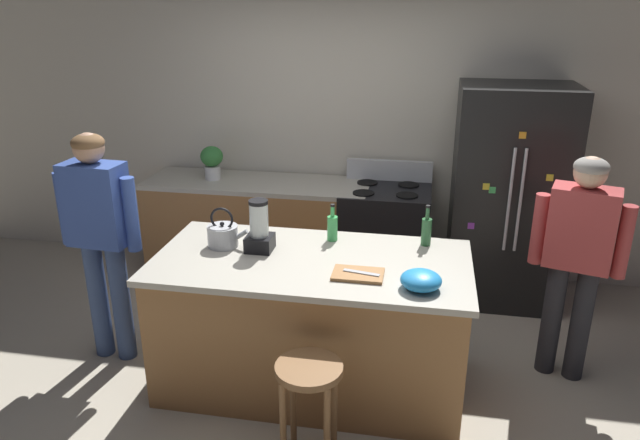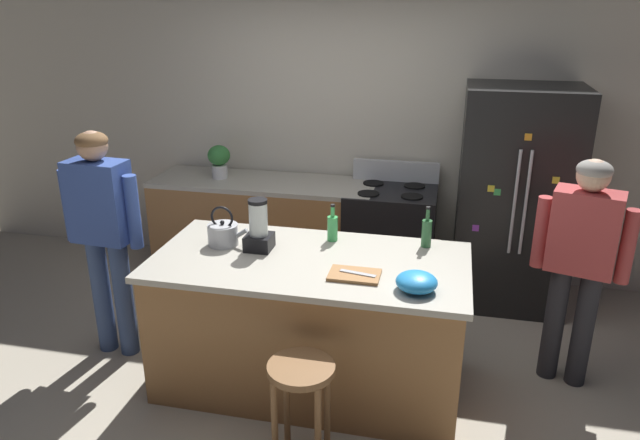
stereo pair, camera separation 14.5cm
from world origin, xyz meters
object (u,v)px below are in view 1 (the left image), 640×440
Objects in this scene: potted_plant at (212,160)px; tea_kettle at (223,235)px; cutting_board at (358,274)px; kitchen_island at (312,322)px; bar_stool at (309,388)px; bottle_olive_oil at (426,231)px; chef_knife at (361,273)px; mixing_bowl at (421,280)px; person_by_island_left at (100,227)px; refrigerator at (508,197)px; person_by_sink_right at (578,249)px; stove_range at (385,237)px; blender_appliance at (259,229)px; bottle_soda at (332,227)px.

potted_plant is 1.57m from tea_kettle.
tea_kettle is 0.92× the size of cutting_board.
bar_stool is at bearing -79.85° from kitchen_island.
kitchen_island is 0.96m from bottle_olive_oil.
mixing_bowl is at bearing -5.17° from chef_knife.
refrigerator is at bearing 27.10° from person_by_island_left.
cutting_board is (-1.34, -0.59, -0.01)m from person_by_sink_right.
bar_stool is (0.13, -0.75, 0.05)m from kitchen_island.
chef_knife reaches higher than cutting_board.
tea_kettle reaches higher than kitchen_island.
chef_knife is (-1.32, -0.59, -0.00)m from person_by_sink_right.
refrigerator is at bearing 35.54° from tea_kettle.
bar_stool is 1.23m from tea_kettle.
stove_range is at bearing 38.88° from person_by_island_left.
blender_appliance is 1.09m from bottle_olive_oil.
potted_plant is (-2.56, 0.05, 0.17)m from refrigerator.
person_by_sink_right reaches higher than cutting_board.
blender_appliance is 1.46× the size of mixing_bowl.
potted_plant is 1.28× the size of mixing_bowl.
chef_knife is (1.80, -0.25, -0.06)m from person_by_island_left.
person_by_island_left is at bearing -172.11° from bottle_olive_oil.
person_by_sink_right is at bearing -21.74° from potted_plant.
person_by_island_left reaches higher than cutting_board.
tea_kettle is (-0.25, 0.02, -0.07)m from blender_appliance.
refrigerator is at bearing 39.84° from blender_appliance.
kitchen_island is 7.18× the size of bottle_olive_oil.
refrigerator reaches higher than kitchen_island.
person_by_sink_right is at bearing 2.72° from bottle_olive_oil.
refrigerator is 2.83× the size of bar_stool.
bar_stool is 2.72m from potted_plant.
bar_stool is 2.14× the size of potted_plant.
stove_range is 1.34m from bottle_soda.
person_by_island_left is 1.06× the size of person_by_sink_right.
bottle_olive_oil is 1.00× the size of tea_kettle.
potted_plant is at bearing 135.89° from mixing_bowl.
stove_range is 3.93× the size of bottle_olive_oil.
person_by_island_left reaches higher than kitchen_island.
person_by_island_left reaches higher than bar_stool.
potted_plant is 1.00× the size of cutting_board.
chef_knife is (0.26, -0.51, -0.07)m from bottle_soda.
refrigerator reaches higher than chef_knife.
stove_range is 4.24× the size of bottle_soda.
person_by_island_left reaches higher than blender_appliance.
chef_knife is (-0.35, 0.10, -0.03)m from mixing_bowl.
blender_appliance reaches higher than potted_plant.
tea_kettle is at bearing 174.97° from blender_appliance.
potted_plant reaches higher than bottle_soda.
refrigerator reaches higher than bottle_olive_oil.
chef_knife is (0.34, -0.18, 0.47)m from kitchen_island.
potted_plant is at bearing 131.33° from cutting_board.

